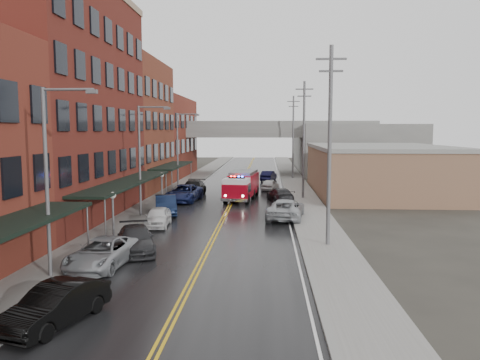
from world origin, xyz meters
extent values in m
cube|color=black|center=(0.00, 30.00, 0.01)|extent=(11.00, 160.00, 0.02)
cube|color=slate|center=(-7.30, 30.00, 0.07)|extent=(3.00, 160.00, 0.15)
cube|color=slate|center=(7.30, 30.00, 0.07)|extent=(3.00, 160.00, 0.15)
cube|color=gray|center=(-5.65, 30.00, 0.07)|extent=(0.30, 160.00, 0.15)
cube|color=gray|center=(5.65, 30.00, 0.07)|extent=(0.30, 160.00, 0.15)
cube|color=#541F16|center=(-13.30, 23.00, 9.00)|extent=(9.00, 20.00, 18.00)
cube|color=brown|center=(-13.30, 40.50, 7.50)|extent=(9.00, 15.00, 15.00)
cube|color=maroon|center=(-13.30, 58.00, 6.00)|extent=(9.00, 20.00, 12.00)
cube|color=#835E46|center=(16.00, 40.00, 2.50)|extent=(14.00, 22.00, 5.00)
cube|color=slate|center=(18.00, 70.00, 4.00)|extent=(18.00, 30.00, 8.00)
cylinder|color=slate|center=(-6.35, 11.60, 1.50)|extent=(0.10, 0.10, 3.00)
cube|color=black|center=(-7.50, 23.00, 3.00)|extent=(2.60, 18.00, 0.18)
cylinder|color=slate|center=(-6.35, 14.40, 1.50)|extent=(0.10, 0.10, 3.00)
cylinder|color=slate|center=(-6.35, 31.60, 1.50)|extent=(0.10, 0.10, 3.00)
cube|color=black|center=(-7.50, 40.50, 3.00)|extent=(2.60, 13.00, 0.18)
cylinder|color=slate|center=(-6.35, 34.40, 1.50)|extent=(0.10, 0.10, 3.00)
cylinder|color=slate|center=(-6.35, 46.60, 1.50)|extent=(0.10, 0.10, 3.00)
cylinder|color=#59595B|center=(-6.40, 16.00, 1.40)|extent=(0.14, 0.14, 2.80)
sphere|color=silver|center=(-6.40, 16.00, 2.90)|extent=(0.44, 0.44, 0.44)
cylinder|color=#59595B|center=(-6.40, 30.00, 1.40)|extent=(0.14, 0.14, 2.80)
sphere|color=silver|center=(-6.40, 30.00, 2.90)|extent=(0.44, 0.44, 0.44)
cylinder|color=#59595B|center=(-6.80, 8.00, 4.50)|extent=(0.18, 0.18, 9.00)
cylinder|color=#59595B|center=(-5.60, 8.00, 8.90)|extent=(2.40, 0.12, 0.12)
cube|color=#59595B|center=(-4.50, 8.00, 8.80)|extent=(0.50, 0.22, 0.18)
cylinder|color=#59595B|center=(-6.80, 24.00, 4.50)|extent=(0.18, 0.18, 9.00)
cylinder|color=#59595B|center=(-5.60, 24.00, 8.90)|extent=(2.40, 0.12, 0.12)
cube|color=#59595B|center=(-4.50, 24.00, 8.80)|extent=(0.50, 0.22, 0.18)
cylinder|color=#59595B|center=(-6.80, 40.00, 4.50)|extent=(0.18, 0.18, 9.00)
cylinder|color=#59595B|center=(-5.60, 40.00, 8.90)|extent=(2.40, 0.12, 0.12)
cube|color=#59595B|center=(-4.50, 40.00, 8.80)|extent=(0.50, 0.22, 0.18)
cylinder|color=#59595B|center=(7.20, 15.00, 6.00)|extent=(0.24, 0.24, 12.00)
cube|color=#59595B|center=(7.20, 15.00, 11.20)|extent=(1.80, 0.12, 0.12)
cube|color=#59595B|center=(7.20, 15.00, 10.50)|extent=(1.40, 0.12, 0.12)
cylinder|color=#59595B|center=(7.20, 35.00, 6.00)|extent=(0.24, 0.24, 12.00)
cube|color=#59595B|center=(7.20, 35.00, 11.20)|extent=(1.80, 0.12, 0.12)
cube|color=#59595B|center=(7.20, 35.00, 10.50)|extent=(1.40, 0.12, 0.12)
cylinder|color=#59595B|center=(7.20, 55.00, 6.00)|extent=(0.24, 0.24, 12.00)
cube|color=#59595B|center=(7.20, 55.00, 11.20)|extent=(1.80, 0.12, 0.12)
cube|color=#59595B|center=(7.20, 55.00, 10.50)|extent=(1.40, 0.12, 0.12)
cube|color=slate|center=(0.00, 62.00, 6.75)|extent=(40.00, 10.00, 1.50)
cube|color=slate|center=(-11.00, 62.00, 3.00)|extent=(1.60, 8.00, 6.00)
cube|color=slate|center=(11.00, 62.00, 3.00)|extent=(1.60, 8.00, 6.00)
cube|color=maroon|center=(1.04, 35.34, 1.52)|extent=(3.11, 5.66, 2.06)
cube|color=maroon|center=(0.56, 31.54, 1.23)|extent=(2.76, 2.84, 1.47)
cube|color=silver|center=(0.56, 31.54, 2.21)|extent=(2.61, 2.63, 0.49)
cube|color=black|center=(0.59, 31.74, 1.52)|extent=(2.65, 1.87, 0.79)
cube|color=slate|center=(1.04, 35.34, 2.70)|extent=(2.82, 5.24, 0.29)
cube|color=black|center=(0.56, 31.54, 2.53)|extent=(1.59, 0.47, 0.14)
sphere|color=#FF0C0C|center=(0.03, 31.61, 2.61)|extent=(0.20, 0.20, 0.20)
sphere|color=#1933FF|center=(1.10, 31.48, 2.61)|extent=(0.20, 0.20, 0.20)
cylinder|color=black|center=(-0.52, 31.58, 0.49)|extent=(1.02, 0.46, 0.98)
cylinder|color=black|center=(1.62, 31.31, 0.49)|extent=(1.02, 0.46, 0.98)
cylinder|color=black|center=(-0.09, 34.99, 0.49)|extent=(1.02, 0.46, 0.98)
cylinder|color=black|center=(2.05, 34.72, 0.49)|extent=(1.02, 0.46, 0.98)
cylinder|color=black|center=(0.22, 37.42, 0.49)|extent=(1.02, 0.46, 0.98)
cylinder|color=black|center=(2.36, 37.15, 0.49)|extent=(1.02, 0.46, 0.98)
imported|color=black|center=(-4.11, 2.78, 0.75)|extent=(2.81, 4.81, 1.50)
imported|color=gray|center=(-4.98, 9.99, 0.74)|extent=(2.89, 5.49, 1.47)
imported|color=#232325|center=(-4.11, 13.08, 0.73)|extent=(3.56, 5.43, 1.46)
imported|color=silver|center=(-4.54, 20.34, 0.71)|extent=(1.99, 4.31, 1.43)
imported|color=black|center=(-5.00, 25.25, 0.80)|extent=(2.81, 5.13, 1.60)
imported|color=#121944|center=(-4.76, 32.56, 0.83)|extent=(3.31, 6.22, 1.66)
imported|color=black|center=(-4.48, 36.54, 0.83)|extent=(2.37, 5.72, 1.66)
imported|color=#A1A5A9|center=(5.00, 23.80, 0.81)|extent=(3.47, 6.11, 1.61)
imported|color=black|center=(4.81, 33.05, 0.68)|extent=(2.96, 5.03, 1.37)
imported|color=silver|center=(3.84, 41.80, 0.67)|extent=(2.43, 4.17, 1.33)
imported|color=black|center=(3.69, 52.20, 0.72)|extent=(2.40, 4.60, 1.44)
camera|label=1|loc=(3.51, -13.14, 7.03)|focal=35.00mm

